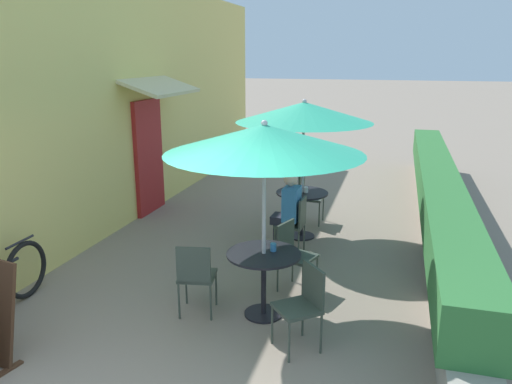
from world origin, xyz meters
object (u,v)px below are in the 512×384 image
at_px(coffee_cup_near, 273,247).
at_px(seated_patron_mid_right, 288,209).
at_px(cafe_chair_near_right, 196,273).
at_px(cafe_chair_mid_right, 295,221).
at_px(cafe_chair_near_back, 304,301).
at_px(patio_table_mid, 302,203).
at_px(cafe_chair_near_left, 293,251).
at_px(patio_table_near, 264,269).
at_px(patio_umbrella_near, 264,139).
at_px(patio_umbrella_mid, 304,112).
at_px(coffee_cup_mid, 306,190).
at_px(cafe_chair_mid_left, 307,194).

xyz_separation_m(coffee_cup_near, seated_patron_mid_right, (-0.22, 1.79, -0.11)).
distance_m(cafe_chair_near_right, cafe_chair_mid_right, 2.21).
relative_size(cafe_chair_near_back, coffee_cup_near, 9.67).
bearing_deg(cafe_chair_mid_right, cafe_chair_near_back, -164.04).
distance_m(cafe_chair_near_right, coffee_cup_near, 0.92).
height_order(cafe_chair_near_back, patio_table_mid, cafe_chair_near_back).
bearing_deg(cafe_chair_near_left, cafe_chair_near_right, -24.23).
xyz_separation_m(patio_table_near, patio_umbrella_near, (0.00, -0.00, 1.46)).
height_order(patio_table_mid, patio_umbrella_mid, patio_umbrella_mid).
distance_m(cafe_chair_near_back, coffee_cup_mid, 3.22).
bearing_deg(patio_umbrella_near, cafe_chair_mid_left, 91.95).
bearing_deg(cafe_chair_near_back, coffee_cup_near, -3.46).
distance_m(patio_umbrella_near, cafe_chair_mid_right, 2.41).
bearing_deg(cafe_chair_near_right, cafe_chair_near_back, -24.23).
relative_size(patio_table_near, cafe_chair_near_right, 0.96).
relative_size(patio_umbrella_near, cafe_chair_near_left, 2.56).
distance_m(patio_umbrella_mid, seated_patron_mid_right, 1.54).
bearing_deg(patio_table_mid, patio_umbrella_mid, -97.13).
relative_size(coffee_cup_near, coffee_cup_mid, 1.00).
distance_m(cafe_chair_near_left, cafe_chair_mid_left, 2.67).
height_order(patio_umbrella_near, cafe_chair_near_back, patio_umbrella_near).
relative_size(patio_umbrella_near, coffee_cup_near, 24.79).
bearing_deg(cafe_chair_mid_left, cafe_chair_mid_right, 5.77).
relative_size(patio_table_near, coffee_cup_mid, 9.26).
height_order(cafe_chair_near_left, coffee_cup_mid, cafe_chair_near_left).
bearing_deg(patio_umbrella_mid, patio_umbrella_near, -88.46).
relative_size(patio_umbrella_mid, coffee_cup_mid, 24.79).
bearing_deg(coffee_cup_mid, seated_patron_mid_right, -99.74).
relative_size(patio_table_near, patio_umbrella_mid, 0.37).
bearing_deg(cafe_chair_near_left, patio_umbrella_mid, -153.35).
bearing_deg(patio_umbrella_near, cafe_chair_mid_right, 90.80).
height_order(cafe_chair_near_right, coffee_cup_mid, cafe_chair_near_right).
relative_size(cafe_chair_near_left, coffee_cup_near, 9.67).
distance_m(patio_table_mid, seated_patron_mid_right, 0.77).
bearing_deg(coffee_cup_mid, cafe_chair_mid_right, -91.32).
relative_size(cafe_chair_mid_right, coffee_cup_mid, 9.67).
relative_size(coffee_cup_near, seated_patron_mid_right, 0.07).
distance_m(cafe_chair_mid_right, seated_patron_mid_right, 0.20).
relative_size(cafe_chair_near_right, cafe_chair_mid_left, 1.00).
xyz_separation_m(cafe_chair_near_right, coffee_cup_mid, (0.72, 2.85, 0.29)).
distance_m(seated_patron_mid_right, coffee_cup_mid, 0.77).
bearing_deg(coffee_cup_near, coffee_cup_mid, 92.14).
bearing_deg(patio_umbrella_near, patio_table_near, 90.00).
bearing_deg(cafe_chair_mid_right, seated_patron_mid_right, 90.00).
distance_m(cafe_chair_near_back, coffee_cup_near, 0.82).
bearing_deg(cafe_chair_near_back, patio_table_near, 5.77).
xyz_separation_m(patio_table_near, seated_patron_mid_right, (-0.14, 1.88, 0.12)).
height_order(cafe_chair_mid_left, seated_patron_mid_right, seated_patron_mid_right).
bearing_deg(cafe_chair_near_back, cafe_chair_mid_right, -27.23).
xyz_separation_m(cafe_chair_near_back, seated_patron_mid_right, (-0.69, 2.40, 0.17)).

